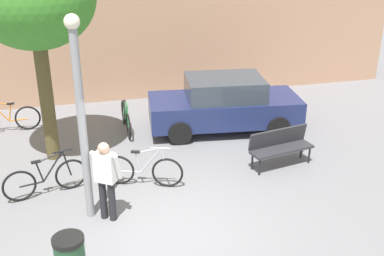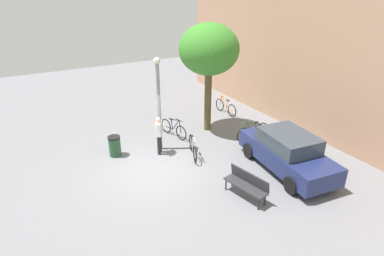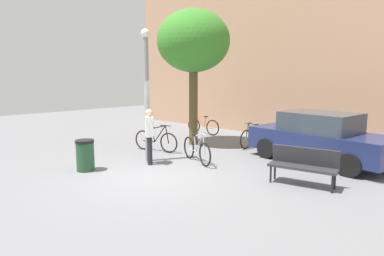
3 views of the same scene
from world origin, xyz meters
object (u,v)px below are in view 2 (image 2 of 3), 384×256
lamppost (159,100)px  bicycle_black (174,129)px  park_bench (247,183)px  bicycle_orange (226,107)px  parked_car_navy (287,152)px  trash_bin (115,146)px  plaza_tree (209,50)px  person_by_lamppost (159,133)px  bicycle_silver (193,148)px  bicycle_green (252,132)px

lamppost → bicycle_black: 2.33m
park_bench → bicycle_orange: bicycle_orange is taller
park_bench → bicycle_orange: bearing=150.4°
parked_car_navy → trash_bin: parked_car_navy is taller
plaza_tree → person_by_lamppost: bearing=-70.2°
park_bench → bicycle_black: size_ratio=0.94×
bicycle_orange → person_by_lamppost: bearing=-64.9°
person_by_lamppost → park_bench: person_by_lamppost is taller
bicycle_silver → bicycle_orange: (-3.26, 3.94, 0.00)m
park_bench → person_by_lamppost: bearing=-162.8°
park_bench → bicycle_black: bicycle_black is taller
bicycle_silver → bicycle_orange: same height
plaza_tree → bicycle_black: plaza_tree is taller
bicycle_green → parked_car_navy: size_ratio=0.41×
bicycle_black → plaza_tree: bearing=86.9°
person_by_lamppost → lamppost: bearing=150.1°
park_bench → bicycle_black: (-5.45, -0.05, -0.16)m
person_by_lamppost → bicycle_black: (-1.21, 1.26, -0.58)m
plaza_tree → bicycle_orange: 4.23m
plaza_tree → bicycle_black: (-0.10, -1.82, -3.52)m
bicycle_silver → person_by_lamppost: bearing=-128.1°
plaza_tree → parked_car_navy: size_ratio=1.17×
parked_car_navy → bicycle_silver: bearing=-136.2°
park_bench → parked_car_navy: (-0.64, 2.42, 0.23)m
bicycle_silver → trash_bin: bearing=-119.8°
bicycle_black → trash_bin: size_ratio=2.01×
person_by_lamppost → bicycle_silver: bearing=51.9°
bicycle_orange → trash_bin: 6.98m
bicycle_green → lamppost: bearing=-106.6°
plaza_tree → trash_bin: (0.37, -4.80, -3.46)m
park_bench → parked_car_navy: parked_car_navy is taller
bicycle_green → trash_bin: bearing=-105.1°
person_by_lamppost → parked_car_navy: (3.60, 3.73, -0.19)m
person_by_lamppost → bicycle_orange: 5.63m
trash_bin → bicycle_silver: bearing=60.2°
plaza_tree → park_bench: bearing=-18.4°
bicycle_green → bicycle_black: same height
person_by_lamppost → park_bench: (4.24, 1.31, -0.42)m
lamppost → bicycle_black: lamppost is taller
lamppost → park_bench: size_ratio=2.43×
person_by_lamppost → parked_car_navy: size_ratio=0.38×
plaza_tree → parked_car_navy: bearing=7.8°
lamppost → plaza_tree: plaza_tree is taller
person_by_lamppost → plaza_tree: size_ratio=0.33×
bicycle_silver → parked_car_navy: size_ratio=0.39×
park_bench → bicycle_green: bicycle_green is taller
bicycle_silver → bicycle_orange: size_ratio=0.95×
person_by_lamppost → bicycle_black: person_by_lamppost is taller
bicycle_green → parked_car_navy: 2.81m
parked_car_navy → bicycle_orange: bearing=167.4°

